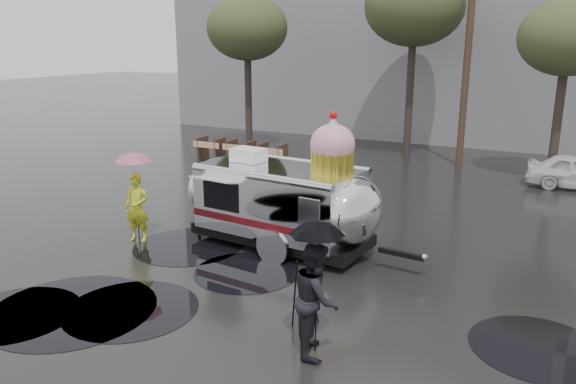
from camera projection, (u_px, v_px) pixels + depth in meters
The scene contains 14 objects.
ground at pixel (213, 276), 12.29m from camera, with size 120.00×120.00×0.00m, color black.
puddles at pixel (175, 294), 11.42m from camera, with size 11.21×7.02×0.01m.
grey_building at pixel (389, 13), 32.89m from camera, with size 22.00×12.00×13.00m, color slate.
utility_pole at pixel (468, 50), 21.93m from camera, with size 1.60×0.28×9.00m.
tree_left at pixel (247, 28), 25.10m from camera, with size 3.64×3.64×6.95m.
tree_mid at pixel (415, 7), 23.45m from camera, with size 4.20×4.20×8.03m.
tree_right at pixel (568, 38), 19.40m from camera, with size 3.36×3.36×6.42m.
barricade_row at pixel (241, 152), 23.16m from camera, with size 4.30×0.80×1.00m.
airstream_trailer at pixel (283, 198), 13.78m from camera, with size 6.55×2.67×3.54m.
person_left at pixel (137, 207), 14.27m from camera, with size 0.64×0.42×1.76m, color gold.
umbrella_pink at pixel (134, 167), 13.99m from camera, with size 1.16×1.16×2.34m.
person_right at pixel (316, 298), 9.10m from camera, with size 0.92×0.51×1.91m, color black.
umbrella_black at pixel (317, 243), 8.85m from camera, with size 1.08×1.08×2.29m.
tripod at pixel (308, 284), 9.88m from camera, with size 0.59×0.58×1.46m.
Camera 1 is at (6.73, -9.32, 5.02)m, focal length 35.00 mm.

